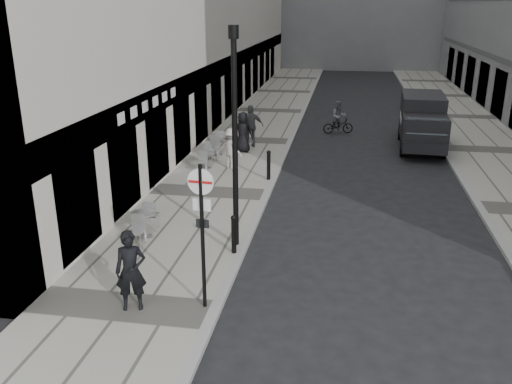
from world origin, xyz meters
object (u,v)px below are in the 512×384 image
panel_van (422,119)px  lamppost (235,129)px  walking_man (131,271)px  cyclist (338,121)px  sign_post (202,218)px

panel_van → lamppost: bearing=-114.3°
walking_man → panel_van: bearing=46.2°
walking_man → cyclist: walking_man is taller
lamppost → panel_van: bearing=62.7°
walking_man → cyclist: size_ratio=1.07×
panel_van → sign_post: bearing=-109.2°
sign_post → cyclist: (2.44, 17.58, -1.53)m
cyclist → lamppost: bearing=-115.5°
walking_man → panel_van: size_ratio=0.35×
walking_man → lamppost: (1.52, 3.58, 2.29)m
lamppost → panel_van: 13.69m
sign_post → lamppost: lamppost is taller
walking_man → cyclist: (3.93, 17.91, -0.36)m
panel_van → cyclist: size_ratio=3.08×
sign_post → lamppost: bearing=94.0°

